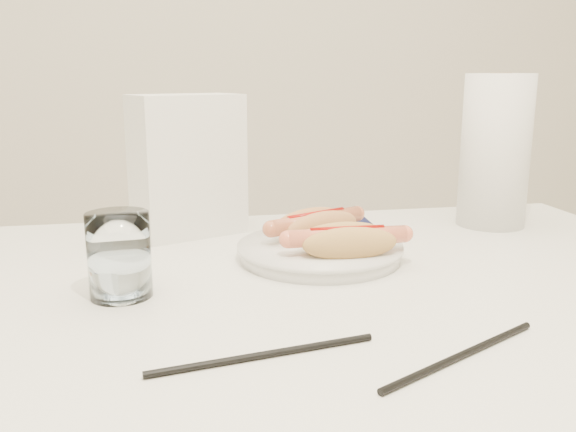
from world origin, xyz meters
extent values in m
cube|color=white|center=(0.00, 0.00, 0.73)|extent=(1.20, 0.80, 0.04)
cylinder|color=silver|center=(0.54, 0.34, 0.35)|extent=(0.04, 0.04, 0.71)
cylinder|color=silver|center=(0.06, 0.11, 0.76)|extent=(0.26, 0.26, 0.02)
ellipsoid|color=tan|center=(0.07, 0.14, 0.79)|extent=(0.13, 0.09, 0.04)
ellipsoid|color=tan|center=(0.06, 0.16, 0.79)|extent=(0.13, 0.09, 0.04)
ellipsoid|color=tan|center=(0.06, 0.15, 0.78)|extent=(0.13, 0.10, 0.02)
cylinder|color=#C06744|center=(0.06, 0.15, 0.80)|extent=(0.16, 0.09, 0.02)
cylinder|color=#990A05|center=(0.06, 0.15, 0.81)|extent=(0.10, 0.05, 0.01)
ellipsoid|color=tan|center=(0.08, 0.04, 0.79)|extent=(0.13, 0.03, 0.04)
ellipsoid|color=tan|center=(0.08, 0.07, 0.79)|extent=(0.13, 0.03, 0.04)
ellipsoid|color=tan|center=(0.08, 0.06, 0.78)|extent=(0.12, 0.05, 0.02)
cylinder|color=#EC7553|center=(0.08, 0.06, 0.80)|extent=(0.16, 0.03, 0.02)
cylinder|color=#990A05|center=(0.08, 0.06, 0.81)|extent=(0.10, 0.01, 0.01)
cylinder|color=white|center=(-0.21, 0.01, 0.80)|extent=(0.07, 0.07, 0.10)
cylinder|color=black|center=(-0.07, -0.18, 0.75)|extent=(0.22, 0.05, 0.01)
cylinder|color=black|center=(0.11, -0.22, 0.75)|extent=(0.20, 0.11, 0.01)
cube|color=silver|center=(-0.12, 0.29, 0.86)|extent=(0.19, 0.15, 0.23)
cube|color=#101434|center=(0.12, 0.28, 0.75)|extent=(0.14, 0.14, 0.01)
cylinder|color=white|center=(0.40, 0.25, 0.88)|extent=(0.12, 0.12, 0.26)
camera|label=1|loc=(-0.14, -0.69, 1.01)|focal=37.56mm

